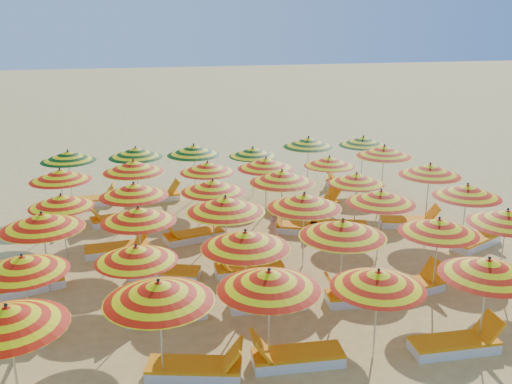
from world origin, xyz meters
TOP-DOWN VIEW (x-y plane):
  - ground at (0.00, 0.00)m, footprint 120.00×120.00m
  - umbrella_0 at (-5.38, -5.48)m, footprint 2.23×2.23m
  - umbrella_1 at (-3.02, -5.22)m, footprint 2.40×2.40m
  - umbrella_2 at (-1.09, -5.17)m, footprint 2.49×2.49m
  - umbrella_3 at (0.92, -5.37)m, footprint 2.08×2.08m
  - umbrella_4 at (3.08, -5.50)m, footprint 2.09×2.09m
  - umbrella_6 at (-5.50, -3.17)m, footprint 2.24×2.24m
  - umbrella_7 at (-3.34, -3.05)m, footprint 1.93×1.93m
  - umbrella_8 at (-1.10, -3.23)m, footprint 2.34×2.34m
  - umbrella_9 at (1.08, -3.18)m, footprint 2.33×2.33m
  - umbrella_10 at (3.38, -3.23)m, footprint 1.83×1.83m
  - umbrella_11 at (5.23, -3.11)m, footprint 2.13×2.13m
  - umbrella_12 at (-5.37, -1.10)m, footprint 2.40×2.40m
  - umbrella_13 at (-3.22, -0.91)m, footprint 2.11×2.11m
  - umbrella_14 at (-1.13, -1.05)m, footprint 2.51×2.51m
  - umbrella_15 at (0.88, -1.08)m, footprint 1.97×1.97m
  - umbrella_16 at (3.01, -0.98)m, footprint 1.99×1.99m
  - umbrella_17 at (5.51, -1.03)m, footprint 2.00×2.00m
  - umbrella_18 at (-5.15, 0.92)m, footprint 2.20×2.20m
  - umbrella_19 at (-3.27, 1.01)m, footprint 2.25×2.25m
  - umbrella_20 at (-1.10, 1.12)m, footprint 1.82×1.82m
  - umbrella_21 at (0.93, 1.19)m, footprint 2.54×2.54m
  - umbrella_22 at (3.27, 1.24)m, footprint 2.06×2.06m
  - umbrella_23 at (5.50, 0.94)m, footprint 2.40×2.40m
  - umbrella_24 at (-5.37, 3.20)m, footprint 2.40×2.40m
  - umbrella_25 at (-3.21, 3.34)m, footprint 2.40×2.40m
  - umbrella_26 at (-0.92, 3.29)m, footprint 1.82×1.82m
  - umbrella_27 at (0.93, 3.09)m, footprint 2.42×2.42m
  - umbrella_28 at (3.18, 3.35)m, footprint 1.95×1.95m
  - umbrella_29 at (5.15, 3.38)m, footprint 2.35×2.35m
  - umbrella_30 at (-5.32, 5.55)m, footprint 2.05×2.05m
  - umbrella_31 at (-3.09, 5.45)m, footprint 2.37×2.37m
  - umbrella_32 at (-1.11, 5.22)m, footprint 2.42×2.42m
  - umbrella_33 at (0.98, 5.19)m, footprint 1.96×1.96m
  - umbrella_34 at (3.15, 5.49)m, footprint 2.42×2.42m
  - umbrella_35 at (5.34, 5.57)m, footprint 1.96×1.96m
  - lounger_1 at (-2.43, -5.19)m, footprint 1.82×1.02m
  - lounger_2 at (-0.58, -5.23)m, footprint 1.77×0.69m
  - lounger_3 at (2.58, -5.52)m, footprint 1.75×0.65m
  - lounger_4 at (-6.00, -3.28)m, footprint 1.77×0.70m
  - lounger_5 at (-2.84, -2.98)m, footprint 1.74×0.61m
  - lounger_6 at (-0.60, -3.00)m, footprint 1.77×0.72m
  - lounger_7 at (1.58, -3.27)m, footprint 1.78×0.75m
  - lounger_8 at (2.88, -3.11)m, footprint 1.81×0.91m
  - lounger_10 at (-5.97, -0.98)m, footprint 1.83×1.06m
  - lounger_11 at (-2.71, -0.97)m, footprint 1.83×1.13m
  - lounger_12 at (-0.63, -1.21)m, footprint 1.74×0.60m
  - lounger_13 at (6.10, -0.89)m, footprint 1.82×1.26m
  - lounger_14 at (-3.78, 0.82)m, footprint 1.77×0.70m
  - lounger_15 at (-1.70, 1.32)m, footprint 1.82×0.98m
  - lounger_16 at (1.44, 1.26)m, footprint 1.82×1.25m
  - lounger_17 at (2.67, 1.13)m, footprint 1.83×1.07m
  - lounger_18 at (5.00, 0.94)m, footprint 1.82×1.02m
  - lounger_19 at (-5.87, 3.26)m, footprint 1.73×0.58m
  - lounger_20 at (-3.81, 3.25)m, footprint 1.81×0.92m
  - lounger_21 at (2.68, 3.16)m, footprint 1.82×0.94m
  - lounger_22 at (-4.72, 5.36)m, footprint 1.74×0.59m
  - lounger_23 at (-2.49, 5.32)m, footprint 1.79×0.78m
  - lounger_24 at (4.75, 5.52)m, footprint 1.82×1.23m
  - beachgoer_a at (0.33, -0.12)m, footprint 0.49×0.57m

SIDE VIEW (x-z plane):
  - ground at x=0.00m, z-range 0.00..0.00m
  - lounger_1 at x=-2.43m, z-range -0.19..0.50m
  - lounger_2 at x=-0.58m, z-range -0.19..0.50m
  - lounger_3 at x=2.58m, z-range -0.19..0.50m
  - lounger_4 at x=-6.00m, z-range -0.19..0.50m
  - lounger_5 at x=-2.84m, z-range -0.19..0.50m
  - lounger_6 at x=-0.60m, z-range -0.19..0.50m
  - lounger_7 at x=1.58m, z-range -0.19..0.50m
  - lounger_8 at x=2.88m, z-range -0.19..0.50m
  - lounger_10 at x=-5.97m, z-range -0.19..0.50m
  - lounger_11 at x=-2.71m, z-range -0.19..0.50m
  - lounger_12 at x=-0.63m, z-range -0.19..0.50m
  - lounger_13 at x=6.10m, z-range -0.19..0.50m
  - lounger_14 at x=-3.78m, z-range -0.19..0.50m
  - lounger_15 at x=-1.70m, z-range -0.19..0.50m
  - lounger_16 at x=1.44m, z-range -0.19..0.50m
  - lounger_17 at x=2.67m, z-range -0.19..0.50m
  - lounger_18 at x=5.00m, z-range -0.19..0.50m
  - lounger_19 at x=-5.87m, z-range -0.19..0.50m
  - lounger_20 at x=-3.81m, z-range -0.19..0.50m
  - lounger_21 at x=2.68m, z-range -0.19..0.50m
  - lounger_22 at x=-4.72m, z-range -0.19..0.50m
  - lounger_23 at x=-2.49m, z-range -0.19..0.50m
  - lounger_24 at x=4.75m, z-range -0.19..0.50m
  - beachgoer_a at x=0.33m, z-range 0.00..1.33m
  - umbrella_22 at x=3.27m, z-range 0.68..2.46m
  - umbrella_28 at x=3.18m, z-range 0.68..2.49m
  - umbrella_7 at x=-3.34m, z-range 0.68..2.49m
  - umbrella_18 at x=-5.15m, z-range 0.69..2.50m
  - umbrella_33 at x=0.98m, z-range 0.69..2.51m
  - umbrella_6 at x=-5.50m, z-range 0.71..2.56m
  - umbrella_3 at x=0.92m, z-range 0.71..2.57m
  - umbrella_26 at x=-0.92m, z-range 0.71..2.58m
  - umbrella_20 at x=-1.10m, z-range 0.72..2.62m
  - umbrella_10 at x=3.38m, z-range 0.73..2.64m
  - umbrella_13 at x=-3.22m, z-range 0.73..2.65m
  - umbrella_24 at x=-5.37m, z-range 0.73..2.65m
  - umbrella_16 at x=3.01m, z-range 0.73..2.66m
  - umbrella_11 at x=5.23m, z-range 0.73..2.67m
  - umbrella_4 at x=3.08m, z-range 0.74..2.67m
  - umbrella_35 at x=5.34m, z-range 0.74..2.68m
  - umbrella_17 at x=5.51m, z-range 0.74..2.68m
  - umbrella_27 at x=0.93m, z-range 0.74..2.69m
  - umbrella_30 at x=-5.32m, z-range 0.74..2.70m
  - umbrella_19 at x=-3.27m, z-range 0.75..2.73m
  - umbrella_31 at x=-3.09m, z-range 0.75..2.74m
  - umbrella_0 at x=-5.38m, z-range 0.76..2.74m
  - umbrella_2 at x=-1.09m, z-range 0.76..2.75m
  - umbrella_8 at x=-1.10m, z-range 0.76..2.77m
  - umbrella_12 at x=-5.37m, z-range 0.76..2.77m
  - umbrella_23 at x=5.50m, z-range 0.77..2.79m
  - umbrella_32 at x=-1.11m, z-range 0.77..2.79m
  - umbrella_15 at x=0.88m, z-range 0.77..2.79m
  - umbrella_1 at x=-3.02m, z-range 0.77..2.79m
  - umbrella_34 at x=3.15m, z-range 0.77..2.80m
  - umbrella_21 at x=0.93m, z-range 0.77..2.81m
  - umbrella_25 at x=-3.21m, z-range 0.77..2.81m
  - umbrella_9 at x=1.08m, z-range 0.78..2.83m
  - umbrella_29 at x=5.15m, z-range 0.79..2.86m
  - umbrella_14 at x=-1.13m, z-range 0.79..2.86m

